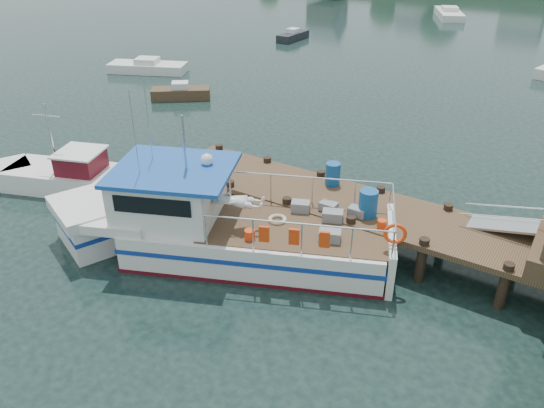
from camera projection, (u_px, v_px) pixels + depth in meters
The scene contains 8 objects.
ground_plane at pixel (315, 224), 20.30m from camera, with size 160.00×160.00×0.00m, color black.
dock at pixel (506, 220), 16.17m from camera, with size 16.60×3.00×4.78m.
lobster_boat at pixel (215, 226), 18.15m from camera, with size 11.90×7.31×5.92m.
work_boat at pixel (67, 175), 22.69m from camera, with size 7.04×4.08×3.75m.
moored_rowboat at pixel (181, 92), 33.71m from camera, with size 3.68×3.21×1.07m.
moored_a at pixel (148, 67), 39.28m from camera, with size 5.98×4.07×1.05m.
moored_d at pixel (449, 14), 59.39m from camera, with size 5.07×7.31×1.18m.
moored_e at pixel (293, 36), 49.07m from camera, with size 1.37×3.83×1.05m.
Camera 1 is at (7.89, -15.57, 10.52)m, focal length 35.00 mm.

